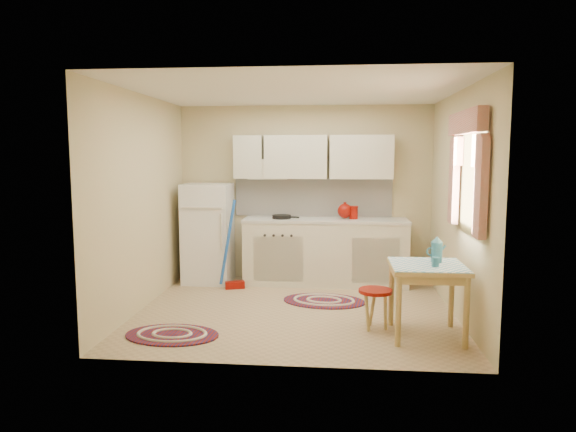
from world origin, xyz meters
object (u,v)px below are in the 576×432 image
object	(u,v)px
base_cabinets	(325,253)
table	(426,301)
stool	(375,309)
fridge	(208,233)

from	to	relation	value
base_cabinets	table	distance (m)	2.29
stool	table	bearing A→B (deg)	-18.81
fridge	base_cabinets	world-z (taller)	fridge
base_cabinets	stool	world-z (taller)	base_cabinets
fridge	stool	xyz separation A→B (m)	(2.21, -1.82, -0.49)
fridge	base_cabinets	size ratio (longest dim) A/B	0.62
table	base_cabinets	bearing A→B (deg)	117.17
fridge	table	xyz separation A→B (m)	(2.70, -1.98, -0.34)
table	stool	bearing A→B (deg)	161.19
fridge	table	bearing A→B (deg)	-36.31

